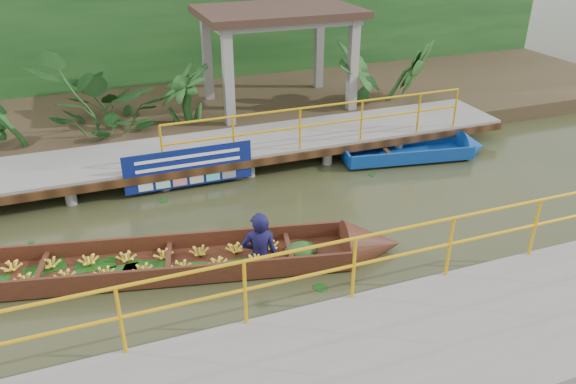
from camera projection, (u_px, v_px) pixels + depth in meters
name	position (u px, v px, depth m)	size (l,w,h in m)	color
ground	(242.00, 240.00, 10.73)	(80.00, 80.00, 0.00)	#282F17
land_strip	(171.00, 110.00, 16.88)	(30.00, 8.00, 0.45)	#302918
far_dock	(201.00, 152.00, 13.38)	(16.00, 2.06, 1.66)	slate
near_dock	(403.00, 365.00, 7.41)	(18.00, 2.40, 1.73)	slate
pavilion	(278.00, 22.00, 15.64)	(4.40, 3.00, 3.00)	slate
foliage_backdrop	(152.00, 34.00, 18.16)	(30.00, 0.80, 4.00)	#133D16
vendor_boat	(125.00, 261.00, 9.68)	(10.54, 3.20, 2.26)	#3B1610
moored_blue_boat	(439.00, 150.00, 14.27)	(3.87, 1.54, 0.90)	navy
blue_banner	(189.00, 167.00, 12.40)	(2.86, 0.04, 0.89)	navy
tropical_plants	(178.00, 90.00, 14.45)	(14.64, 1.64, 2.04)	#133D16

